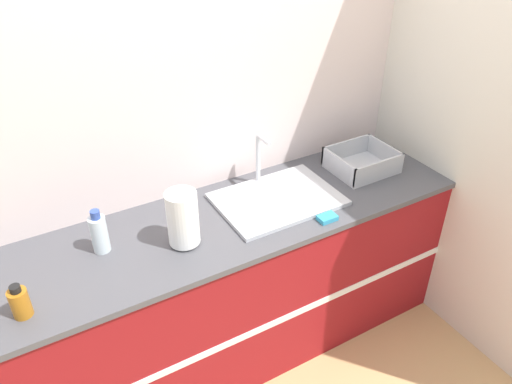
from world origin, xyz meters
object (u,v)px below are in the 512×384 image
object	(u,v)px
paper_towel_roll	(183,219)
sink	(277,197)
dish_rack	(362,163)
bottle_clear	(99,233)
bottle_amber	(20,302)

from	to	relation	value
paper_towel_roll	sink	bearing A→B (deg)	8.98
sink	paper_towel_roll	xyz separation A→B (m)	(-0.53, -0.08, 0.12)
dish_rack	bottle_clear	xyz separation A→B (m)	(-1.43, 0.02, 0.05)
sink	bottle_amber	distance (m)	1.23
bottle_amber	bottle_clear	bearing A→B (deg)	32.44
sink	bottle_amber	size ratio (longest dim) A/B	4.18
paper_towel_roll	dish_rack	xyz separation A→B (m)	(1.10, 0.11, -0.09)
sink	dish_rack	world-z (taller)	sink
sink	bottle_amber	xyz separation A→B (m)	(-1.22, -0.18, 0.05)
paper_towel_roll	bottle_amber	xyz separation A→B (m)	(-0.69, -0.09, -0.07)
sink	paper_towel_roll	size ratio (longest dim) A/B	2.28
paper_towel_roll	bottle_clear	xyz separation A→B (m)	(-0.33, 0.14, -0.04)
paper_towel_roll	bottle_clear	world-z (taller)	paper_towel_roll
sink	bottle_amber	world-z (taller)	sink
bottle_clear	sink	bearing A→B (deg)	-3.44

